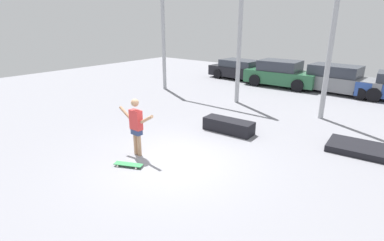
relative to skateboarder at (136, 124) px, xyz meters
name	(u,v)px	position (x,y,z in m)	size (l,w,h in m)	color
ground_plane	(174,162)	(1.14, 0.33, -0.96)	(36.00, 36.00, 0.00)	gray
skateboarder	(136,124)	(0.00, 0.00, 0.00)	(1.45, 0.22, 1.71)	tan
skateboard	(128,164)	(0.37, -0.67, -0.90)	(0.81, 0.52, 0.08)	#338C4C
grind_box	(228,126)	(1.05, 3.32, -0.73)	(1.80, 0.63, 0.46)	black
manual_pad	(369,150)	(5.30, 4.42, -0.86)	(2.25, 1.24, 0.20)	black
canopy_support_left	(198,17)	(-3.26, 7.05, 2.98)	(5.03, 0.20, 6.66)	#A5A8AD
parked_car_black	(241,70)	(-3.75, 12.42, -0.33)	(4.52, 2.16, 1.28)	black
parked_car_green	(281,74)	(-0.74, 11.96, -0.22)	(4.22, 2.11, 1.53)	#28603D
parked_car_grey	(336,80)	(2.30, 12.27, -0.25)	(4.67, 2.13, 1.49)	slate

